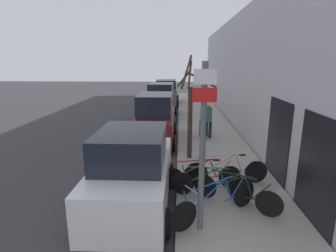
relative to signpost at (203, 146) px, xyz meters
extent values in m
plane|color=#333335|center=(-1.56, 7.13, -2.12)|extent=(80.00, 80.00, 0.00)
cube|color=#9E9B93|center=(1.04, 9.93, -2.05)|extent=(3.20, 32.00, 0.15)
cube|color=#BCBCC1|center=(2.79, 9.93, 1.13)|extent=(0.20, 32.00, 6.50)
cube|color=black|center=(2.67, 0.46, -0.70)|extent=(0.03, 1.80, 2.55)
cube|color=black|center=(2.67, 2.94, -0.70)|extent=(0.03, 1.80, 2.55)
cylinder|color=#595B60|center=(0.00, 0.01, -0.11)|extent=(0.13, 0.13, 3.72)
cube|color=white|center=(0.00, -0.07, 1.45)|extent=(0.45, 0.02, 0.30)
cube|color=red|center=(0.00, -0.07, 1.09)|extent=(0.49, 0.02, 0.29)
cylinder|color=black|center=(-0.38, -0.10, -1.62)|extent=(0.61, 0.44, 0.72)
cylinder|color=black|center=(1.21, 1.00, -1.62)|extent=(0.61, 0.44, 0.72)
cylinder|color=#1E4799|center=(0.21, 0.32, -1.28)|extent=(0.91, 0.64, 0.59)
cylinder|color=#1E4799|center=(0.29, 0.37, -1.03)|extent=(1.06, 0.74, 0.09)
cylinder|color=#1E4799|center=(0.73, 0.67, -1.31)|extent=(0.21, 0.16, 0.51)
cylinder|color=#1E4799|center=(0.93, 0.81, -1.59)|extent=(0.58, 0.41, 0.08)
cylinder|color=#1E4799|center=(1.01, 0.86, -1.34)|extent=(0.43, 0.31, 0.57)
cylinder|color=#1E4799|center=(-0.30, -0.04, -1.31)|extent=(0.20, 0.15, 0.62)
cube|color=black|center=(0.81, 0.73, -1.04)|extent=(0.21, 0.18, 0.04)
cylinder|color=#99999E|center=(-0.22, 0.01, -1.01)|extent=(0.27, 0.38, 0.02)
cylinder|color=black|center=(0.24, 1.44, -1.64)|extent=(0.60, 0.38, 0.68)
cylinder|color=black|center=(1.71, 0.56, -1.64)|extent=(0.60, 0.38, 0.68)
cylinder|color=black|center=(0.79, 1.11, -1.32)|extent=(0.84, 0.52, 0.56)
cylinder|color=black|center=(0.87, 1.07, -1.09)|extent=(0.97, 0.60, 0.09)
cylinder|color=black|center=(1.27, 0.83, -1.35)|extent=(0.19, 0.14, 0.49)
cylinder|color=black|center=(1.46, 0.72, -1.61)|extent=(0.53, 0.33, 0.08)
cylinder|color=black|center=(1.53, 0.67, -1.37)|extent=(0.40, 0.26, 0.54)
cylinder|color=black|center=(0.32, 1.40, -1.35)|extent=(0.19, 0.13, 0.58)
cube|color=black|center=(1.34, 0.78, -1.09)|extent=(0.21, 0.17, 0.04)
cylinder|color=#99999E|center=(0.39, 1.35, -1.06)|extent=(0.25, 0.39, 0.02)
cylinder|color=black|center=(-0.40, 1.58, -1.64)|extent=(0.67, 0.15, 0.67)
cylinder|color=black|center=(1.17, 1.32, -1.64)|extent=(0.67, 0.15, 0.67)
cylinder|color=#197233|center=(0.19, 1.48, -1.33)|extent=(0.89, 0.18, 0.55)
cylinder|color=#197233|center=(0.27, 1.47, -1.10)|extent=(1.03, 0.21, 0.09)
cylinder|color=#197233|center=(0.70, 1.39, -1.36)|extent=(0.20, 0.07, 0.48)
cylinder|color=#197233|center=(0.90, 1.36, -1.61)|extent=(0.56, 0.12, 0.08)
cylinder|color=#197233|center=(0.98, 1.35, -1.38)|extent=(0.42, 0.10, 0.54)
cylinder|color=#197233|center=(-0.32, 1.57, -1.36)|extent=(0.19, 0.06, 0.58)
cube|color=black|center=(0.78, 1.38, -1.10)|extent=(0.21, 0.11, 0.04)
cylinder|color=#99999E|center=(-0.24, 1.55, -1.07)|extent=(0.10, 0.44, 0.02)
cylinder|color=black|center=(-0.70, 1.86, -1.63)|extent=(0.68, 0.12, 0.68)
cylinder|color=black|center=(1.04, 2.08, -1.63)|extent=(0.68, 0.12, 0.68)
cylinder|color=red|center=(-0.04, 1.95, -1.32)|extent=(0.98, 0.16, 0.56)
cylinder|color=red|center=(0.04, 1.96, -1.08)|extent=(1.14, 0.18, 0.09)
cylinder|color=red|center=(0.52, 2.02, -1.34)|extent=(0.21, 0.06, 0.49)
cylinder|color=red|center=(0.74, 2.04, -1.61)|extent=(0.61, 0.11, 0.08)
cylinder|color=red|center=(0.82, 2.05, -1.37)|extent=(0.46, 0.09, 0.55)
cylinder|color=red|center=(-0.61, 1.87, -1.34)|extent=(0.21, 0.06, 0.59)
cube|color=black|center=(0.61, 2.03, -1.09)|extent=(0.21, 0.10, 0.04)
cylinder|color=#99999E|center=(-0.52, 1.89, -1.05)|extent=(0.08, 0.44, 0.02)
cylinder|color=black|center=(0.03, 2.21, -1.61)|extent=(0.72, 0.11, 0.72)
cylinder|color=black|center=(1.91, 2.43, -1.61)|extent=(0.72, 0.11, 0.72)
cylinder|color=#B7B7BC|center=(0.73, 2.29, -1.28)|extent=(1.06, 0.15, 0.59)
cylinder|color=#B7B7BC|center=(0.83, 2.30, -1.03)|extent=(1.23, 0.17, 0.09)
cylinder|color=#B7B7BC|center=(1.35, 2.36, -1.31)|extent=(0.23, 0.06, 0.52)
cylinder|color=#B7B7BC|center=(1.58, 2.39, -1.59)|extent=(0.66, 0.10, 0.08)
cylinder|color=#B7B7BC|center=(1.67, 2.40, -1.34)|extent=(0.50, 0.08, 0.58)
cylinder|color=#B7B7BC|center=(0.12, 2.23, -1.31)|extent=(0.22, 0.06, 0.62)
cube|color=black|center=(1.44, 2.37, -1.04)|extent=(0.21, 0.10, 0.04)
cylinder|color=#99999E|center=(0.22, 2.24, -1.00)|extent=(0.07, 0.44, 0.02)
cube|color=silver|center=(-1.72, 1.24, -1.37)|extent=(1.89, 4.26, 1.14)
cube|color=black|center=(-1.72, 1.07, -0.38)|extent=(1.69, 2.22, 0.84)
cylinder|color=black|center=(-2.65, 2.56, -1.79)|extent=(0.22, 0.67, 0.66)
cylinder|color=black|center=(-0.78, 2.55, -1.79)|extent=(0.22, 0.67, 0.66)
cylinder|color=black|center=(-2.66, -0.08, -1.79)|extent=(0.22, 0.67, 0.66)
cylinder|color=black|center=(-0.79, -0.09, -1.79)|extent=(0.22, 0.67, 0.66)
cube|color=maroon|center=(-1.64, 7.12, -1.34)|extent=(1.73, 4.56, 1.21)
cube|color=black|center=(-1.64, 6.94, -0.24)|extent=(1.56, 2.37, 0.99)
cylinder|color=black|center=(-2.51, 8.53, -1.79)|extent=(0.22, 0.66, 0.66)
cylinder|color=black|center=(-0.78, 8.53, -1.79)|extent=(0.22, 0.66, 0.66)
cylinder|color=black|center=(-2.51, 5.71, -1.79)|extent=(0.22, 0.66, 0.66)
cylinder|color=black|center=(-0.78, 5.71, -1.79)|extent=(0.22, 0.66, 0.66)
cube|color=black|center=(-1.75, 12.78, -1.30)|extent=(1.95, 4.44, 1.29)
cube|color=black|center=(-1.75, 12.61, -0.17)|extent=(1.67, 2.34, 0.97)
cylinder|color=black|center=(-2.55, 14.17, -1.80)|extent=(0.25, 0.65, 0.64)
cylinder|color=black|center=(-0.81, 14.09, -1.80)|extent=(0.25, 0.65, 0.64)
cylinder|color=black|center=(-2.68, 11.47, -1.80)|extent=(0.25, 0.65, 0.64)
cylinder|color=black|center=(-0.94, 11.39, -1.80)|extent=(0.25, 0.65, 0.64)
cube|color=#51565B|center=(-1.70, 18.67, -1.29)|extent=(1.95, 4.29, 1.32)
cube|color=black|center=(-1.70, 18.50, -0.24)|extent=(1.74, 2.24, 0.78)
cylinder|color=black|center=(-2.67, 19.98, -1.80)|extent=(0.23, 0.66, 0.65)
cylinder|color=black|center=(-0.77, 20.01, -1.80)|extent=(0.23, 0.66, 0.65)
cylinder|color=black|center=(-2.63, 17.34, -1.80)|extent=(0.23, 0.66, 0.65)
cylinder|color=black|center=(-0.74, 17.36, -1.80)|extent=(0.23, 0.66, 0.65)
cylinder|color=#1E2338|center=(1.04, 7.39, -1.54)|extent=(0.16, 0.16, 0.86)
cylinder|color=#1E2338|center=(0.75, 7.28, -1.54)|extent=(0.16, 0.16, 0.86)
cylinder|color=#33664C|center=(0.90, 7.34, -0.77)|extent=(0.39, 0.39, 0.68)
sphere|color=tan|center=(0.90, 7.34, -0.32)|extent=(0.23, 0.23, 0.23)
cylinder|color=#1E2338|center=(0.61, 7.79, -1.57)|extent=(0.15, 0.15, 0.82)
cylinder|color=#1E2338|center=(0.89, 7.73, -1.57)|extent=(0.15, 0.15, 0.82)
cylinder|color=#26262D|center=(0.75, 7.76, -0.84)|extent=(0.37, 0.37, 0.65)
sphere|color=tan|center=(0.75, 7.76, -0.40)|extent=(0.22, 0.22, 0.22)
cylinder|color=#3D2D23|center=(-0.09, 4.57, -0.58)|extent=(0.18, 0.18, 2.79)
cylinder|color=#3D2D23|center=(-0.33, 4.63, 1.13)|extent=(0.57, 0.21, 0.67)
cylinder|color=#3D2D23|center=(-0.27, 4.30, 1.36)|extent=(0.45, 0.64, 1.13)
cylinder|color=#3D2D23|center=(0.38, 4.55, 1.05)|extent=(0.97, 0.11, 0.54)
cylinder|color=#3D2D23|center=(-0.14, 4.24, 1.29)|extent=(0.19, 0.73, 0.99)
cylinder|color=#3D2D23|center=(-0.25, 4.24, 1.38)|extent=(0.42, 0.75, 1.18)
camera|label=1|loc=(-0.50, -5.28, 1.73)|focal=28.00mm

